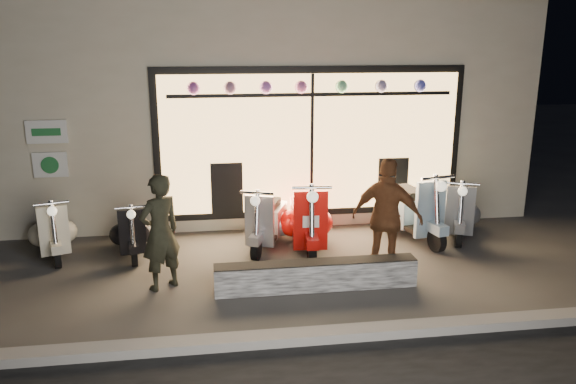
% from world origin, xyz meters
% --- Properties ---
extents(ground, '(40.00, 40.00, 0.00)m').
position_xyz_m(ground, '(0.00, 0.00, 0.00)').
color(ground, '#383533').
rests_on(ground, ground).
extents(kerb, '(40.00, 0.25, 0.12)m').
position_xyz_m(kerb, '(0.00, -2.00, 0.06)').
color(kerb, slate).
rests_on(kerb, ground).
extents(shop_building, '(10.20, 6.23, 4.20)m').
position_xyz_m(shop_building, '(0.00, 4.98, 2.10)').
color(shop_building, beige).
rests_on(shop_building, ground).
extents(graffiti_barrier, '(2.76, 0.28, 0.40)m').
position_xyz_m(graffiti_barrier, '(0.40, -0.65, 0.20)').
color(graffiti_barrier, black).
rests_on(graffiti_barrier, ground).
extents(scooter_silver, '(0.80, 1.43, 1.03)m').
position_xyz_m(scooter_silver, '(-0.05, 1.22, 0.41)').
color(scooter_silver, black).
rests_on(scooter_silver, ground).
extents(scooter_red, '(0.60, 1.64, 1.17)m').
position_xyz_m(scooter_red, '(0.56, 1.02, 0.47)').
color(scooter_red, black).
rests_on(scooter_red, ground).
extents(scooter_black, '(0.53, 1.24, 0.88)m').
position_xyz_m(scooter_black, '(-2.26, 1.17, 0.35)').
color(scooter_black, black).
rests_on(scooter_black, ground).
extents(scooter_cream, '(0.70, 1.34, 0.96)m').
position_xyz_m(scooter_cream, '(-3.49, 1.29, 0.39)').
color(scooter_cream, black).
rests_on(scooter_cream, ground).
extents(scooter_blue, '(0.74, 1.66, 1.18)m').
position_xyz_m(scooter_blue, '(2.42, 1.30, 0.47)').
color(scooter_blue, black).
rests_on(scooter_blue, ground).
extents(scooter_grey, '(0.82, 1.43, 1.04)m').
position_xyz_m(scooter_grey, '(3.30, 1.29, 0.42)').
color(scooter_grey, black).
rests_on(scooter_grey, ground).
extents(man, '(0.70, 0.65, 1.61)m').
position_xyz_m(man, '(-1.67, -0.31, 0.80)').
color(man, black).
rests_on(man, ground).
extents(woman, '(1.08, 0.87, 1.72)m').
position_xyz_m(woman, '(1.48, -0.29, 0.86)').
color(woman, brown).
rests_on(woman, ground).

